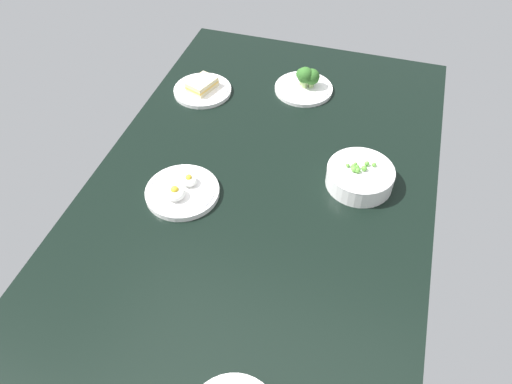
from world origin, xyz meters
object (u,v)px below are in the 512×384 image
at_px(plate_eggs, 182,191).
at_px(plate_broccoli, 305,83).
at_px(bowl_peas, 360,176).
at_px(plate_sandwich, 202,89).

relative_size(plate_eggs, plate_broccoli, 1.03).
relative_size(bowl_peas, plate_broccoli, 0.95).
height_order(bowl_peas, plate_eggs, bowl_peas).
bearing_deg(plate_eggs, plate_sandwich, -165.71).
xyz_separation_m(bowl_peas, plate_eggs, (0.17, -0.43, -0.02)).
relative_size(plate_sandwich, plate_broccoli, 0.99).
distance_m(plate_sandwich, plate_eggs, 0.45).
xyz_separation_m(bowl_peas, plate_broccoli, (-0.38, -0.23, -0.00)).
relative_size(bowl_peas, plate_eggs, 0.92).
relative_size(plate_sandwich, bowl_peas, 1.04).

